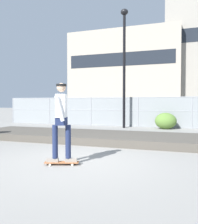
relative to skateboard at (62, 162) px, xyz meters
The scene contains 9 objects.
ground_plane 0.45m from the skateboard, 61.63° to the left, with size 120.00×120.00×0.00m, color gray.
gravel_berm 3.79m from the skateboard, 86.81° to the left, with size 11.77×2.70×0.27m, color #4C473F.
skateboard is the anchor object (origin of this frame).
skater 1.08m from the skateboard, 75.96° to the left, with size 0.71×0.62×1.86m.
chain_fence 9.55m from the skateboard, 88.73° to the left, with size 18.64×0.06×1.85m.
street_lamp 9.79m from the skateboard, 93.29° to the left, with size 0.44×0.44×6.99m.
parked_car_near 13.79m from the skateboard, 103.97° to the left, with size 4.41×1.97×1.66m.
library_building 47.11m from the skateboard, 100.07° to the left, with size 21.85×14.59×15.72m.
shrub_left 9.07m from the skateboard, 77.98° to the left, with size 1.19×0.98×0.92m.
Camera 1 is at (2.40, -5.31, 1.45)m, focal length 37.76 mm.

